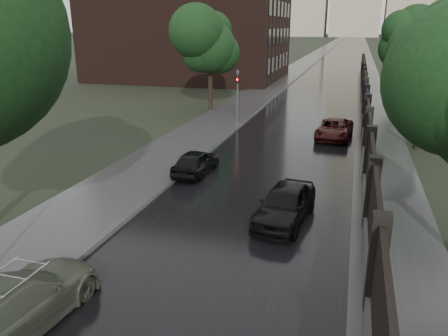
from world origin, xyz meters
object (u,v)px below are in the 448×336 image
tree_left_far (210,48)px  traffic_light (238,93)px  tree_right_c (401,48)px  tree_right_b (428,64)px  car_right_near (285,204)px  hatchback_left (196,162)px  volga_sedan (15,304)px  car_right_far (334,129)px

tree_left_far → traffic_light: size_ratio=1.85×
tree_right_c → traffic_light: 19.26m
tree_right_b → car_right_near: size_ratio=1.70×
tree_left_far → hatchback_left: size_ratio=2.07×
volga_sedan → car_right_near: (5.20, 7.90, 0.00)m
tree_right_c → car_right_near: tree_right_c is taller
traffic_light → car_right_near: bearing=-68.9°
tree_left_far → car_right_near: (9.60, -20.30, -4.54)m
tree_right_b → car_right_far: (-4.82, 1.12, -4.33)m
traffic_light → volga_sedan: (0.70, -23.20, -1.70)m
volga_sedan → hatchback_left: size_ratio=1.35×
car_right_near → car_right_far: car_right_near is taller
tree_left_far → car_right_near: bearing=-64.7°
tree_left_far → car_right_far: size_ratio=1.65×
car_right_far → tree_right_c: bearing=78.3°
volga_sedan → car_right_near: bearing=-120.4°
volga_sedan → car_right_far: volga_sedan is taller
car_right_near → volga_sedan: bearing=-116.5°
traffic_light → tree_right_c: bearing=51.8°
tree_right_c → car_right_far: 18.08m
hatchback_left → car_right_near: bearing=142.4°
tree_right_b → car_right_near: 14.29m
hatchback_left → car_right_far: car_right_far is taller
hatchback_left → car_right_far: 11.04m
tree_right_b → hatchback_left: (-10.97, -8.05, -4.34)m
car_right_far → tree_right_b: bearing=-8.8°
hatchback_left → car_right_near: car_right_near is taller
tree_right_b → tree_right_c: (0.00, 18.00, 0.00)m
tree_right_c → hatchback_left: (-10.97, -26.05, -4.34)m
tree_left_far → volga_sedan: tree_left_far is taller
hatchback_left → tree_right_c: bearing=-110.5°
tree_right_b → car_right_near: (-5.90, -12.30, -4.25)m
tree_left_far → tree_right_b: size_ratio=1.05×
tree_right_c → car_right_near: bearing=-101.0°
tree_left_far → traffic_light: 6.84m
tree_left_far → car_right_near: 22.91m
tree_left_far → car_right_far: 13.52m
car_right_near → tree_right_c: bearing=85.8°
traffic_light → hatchback_left: traffic_light is taller
tree_right_b → tree_right_c: bearing=90.0°
tree_right_c → car_right_near: (-5.90, -30.30, -4.25)m
tree_left_far → tree_right_b: bearing=-27.3°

